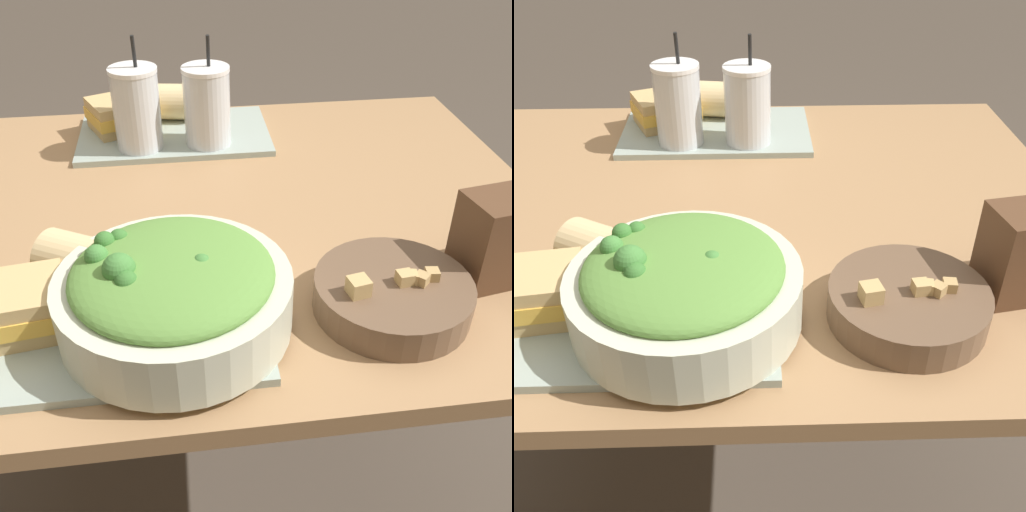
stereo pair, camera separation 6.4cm
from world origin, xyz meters
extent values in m
plane|color=#4C4238|center=(0.00, 0.00, 0.00)|extent=(12.00, 12.00, 0.00)
cube|color=#A37A51|center=(0.00, 0.00, 0.75)|extent=(1.19, 0.94, 0.03)
cylinder|color=#A37A51|center=(-0.54, 0.41, 0.37)|extent=(0.06, 0.06, 0.74)
cylinder|color=#A37A51|center=(0.54, 0.41, 0.37)|extent=(0.06, 0.06, 0.74)
cube|color=#99A89E|center=(-0.13, -0.29, 0.77)|extent=(0.39, 0.24, 0.01)
cube|color=#99A89E|center=(-0.04, 0.31, 0.77)|extent=(0.39, 0.24, 0.01)
cylinder|color=beige|center=(-0.05, -0.30, 0.82)|extent=(0.29, 0.29, 0.07)
ellipsoid|color=#5B8E3D|center=(-0.05, -0.30, 0.86)|extent=(0.25, 0.25, 0.05)
sphere|color=#427F38|center=(-0.02, -0.31, 0.87)|extent=(0.03, 0.03, 0.03)
sphere|color=#38702D|center=(-0.13, -0.25, 0.87)|extent=(0.03, 0.03, 0.03)
sphere|color=#427F38|center=(-0.11, -0.32, 0.88)|extent=(0.04, 0.04, 0.04)
sphere|color=#38702D|center=(-0.12, -0.24, 0.87)|extent=(0.02, 0.02, 0.02)
sphere|color=#38702D|center=(-0.10, -0.34, 0.87)|extent=(0.03, 0.03, 0.03)
sphere|color=#427F38|center=(-0.14, -0.28, 0.88)|extent=(0.03, 0.03, 0.03)
cube|color=beige|center=(-0.09, -0.36, 0.87)|extent=(0.04, 0.05, 0.01)
cube|color=beige|center=(-0.03, -0.26, 0.87)|extent=(0.06, 0.06, 0.01)
cylinder|color=brown|center=(0.23, -0.30, 0.79)|extent=(0.21, 0.21, 0.05)
cylinder|color=#5B2D19|center=(0.23, -0.30, 0.81)|extent=(0.19, 0.19, 0.01)
cube|color=tan|center=(0.25, -0.30, 0.82)|extent=(0.02, 0.02, 0.02)
cube|color=tan|center=(0.24, -0.30, 0.82)|extent=(0.02, 0.02, 0.02)
cube|color=tan|center=(0.28, -0.30, 0.82)|extent=(0.02, 0.02, 0.02)
cube|color=tan|center=(0.18, -0.32, 0.82)|extent=(0.03, 0.03, 0.03)
cube|color=tan|center=(0.27, -0.30, 0.82)|extent=(0.02, 0.02, 0.02)
cube|color=tan|center=(-0.25, -0.28, 0.79)|extent=(0.13, 0.11, 0.02)
cube|color=#EFB742|center=(-0.25, -0.28, 0.81)|extent=(0.13, 0.12, 0.02)
cube|color=tan|center=(-0.25, -0.28, 0.83)|extent=(0.13, 0.11, 0.02)
cylinder|color=#DBBC84|center=(-0.16, -0.21, 0.82)|extent=(0.16, 0.14, 0.08)
cylinder|color=beige|center=(-0.10, -0.25, 0.82)|extent=(0.04, 0.06, 0.07)
cube|color=tan|center=(-0.15, 0.34, 0.79)|extent=(0.15, 0.14, 0.02)
cube|color=#EFB742|center=(-0.15, 0.34, 0.81)|extent=(0.16, 0.15, 0.02)
cube|color=tan|center=(-0.15, 0.34, 0.83)|extent=(0.15, 0.14, 0.02)
cylinder|color=#DBBC84|center=(-0.07, 0.39, 0.82)|extent=(0.15, 0.10, 0.08)
cylinder|color=beige|center=(0.00, 0.38, 0.82)|extent=(0.02, 0.07, 0.07)
cylinder|color=silver|center=(-0.11, 0.24, 0.85)|extent=(0.09, 0.09, 0.15)
cylinder|color=black|center=(-0.11, 0.24, 0.84)|extent=(0.08, 0.08, 0.12)
cylinder|color=white|center=(-0.11, 0.24, 0.93)|extent=(0.09, 0.09, 0.01)
cylinder|color=black|center=(-0.10, 0.24, 0.96)|extent=(0.01, 0.02, 0.07)
cylinder|color=silver|center=(0.03, 0.24, 0.85)|extent=(0.09, 0.09, 0.15)
cylinder|color=#701E47|center=(0.03, 0.24, 0.84)|extent=(0.08, 0.08, 0.12)
cylinder|color=white|center=(0.03, 0.24, 0.93)|extent=(0.09, 0.09, 0.01)
cylinder|color=black|center=(0.03, 0.24, 0.96)|extent=(0.01, 0.02, 0.07)
camera|label=1|loc=(-0.03, -0.89, 1.29)|focal=42.00mm
camera|label=2|loc=(0.03, -0.89, 1.29)|focal=42.00mm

